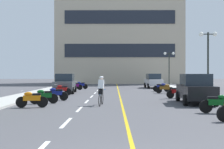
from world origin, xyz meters
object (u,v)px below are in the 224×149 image
(motorcycle_5, at_px, (44,96))
(motorcycle_12, at_px, (81,85))
(motorcycle_9, at_px, (165,88))
(cyclist_rider, at_px, (101,90))
(motorcycle_10, at_px, (162,87))
(motorcycle_11, at_px, (75,86))
(parked_car_far, at_px, (153,81))
(parked_car_mid, at_px, (65,83))
(motorcycle_3, at_px, (218,103))
(motorcycle_7, at_px, (177,92))
(parked_car_near, at_px, (195,89))
(street_lamp_mid, at_px, (208,49))
(street_lamp_far, at_px, (169,61))
(motorcycle_8, at_px, (62,90))
(motorcycle_6, at_px, (56,94))
(motorcycle_4, at_px, (32,99))

(motorcycle_5, distance_m, motorcycle_12, 16.44)
(motorcycle_9, distance_m, motorcycle_12, 11.47)
(cyclist_rider, bearing_deg, motorcycle_10, 65.63)
(motorcycle_11, bearing_deg, parked_car_far, 25.36)
(parked_car_mid, distance_m, motorcycle_12, 7.08)
(cyclist_rider, bearing_deg, motorcycle_3, -30.08)
(motorcycle_12, distance_m, cyclist_rider, 17.53)
(motorcycle_7, distance_m, motorcycle_9, 5.00)
(parked_car_far, relative_size, motorcycle_9, 2.59)
(parked_car_near, height_order, parked_car_far, same)
(street_lamp_mid, distance_m, motorcycle_9, 5.53)
(cyclist_rider, bearing_deg, motorcycle_5, 167.39)
(street_lamp_far, relative_size, motorcycle_11, 2.72)
(motorcycle_8, bearing_deg, motorcycle_12, 87.28)
(parked_car_near, relative_size, parked_car_far, 1.01)
(motorcycle_8, relative_size, motorcycle_10, 1.01)
(parked_car_mid, xyz_separation_m, motorcycle_6, (0.65, -7.35, -0.44))
(parked_car_mid, relative_size, motorcycle_5, 2.59)
(motorcycle_10, bearing_deg, motorcycle_4, -124.59)
(street_lamp_far, distance_m, motorcycle_11, 13.64)
(motorcycle_11, distance_m, motorcycle_12, 2.19)
(motorcycle_5, bearing_deg, cyclist_rider, -12.61)
(motorcycle_4, bearing_deg, motorcycle_7, 32.55)
(parked_car_mid, bearing_deg, motorcycle_8, -86.04)
(parked_car_near, distance_m, motorcycle_5, 9.30)
(motorcycle_4, bearing_deg, street_lamp_mid, 32.06)
(motorcycle_10, distance_m, motorcycle_12, 10.08)
(street_lamp_far, xyz_separation_m, parked_car_far, (-2.35, -1.84, -2.61))
(parked_car_near, bearing_deg, parked_car_far, 90.06)
(street_lamp_mid, distance_m, motorcycle_3, 10.54)
(motorcycle_4, bearing_deg, parked_car_mid, 90.90)
(parked_car_mid, distance_m, cyclist_rider, 10.90)
(street_lamp_mid, relative_size, motorcycle_4, 2.98)
(motorcycle_6, distance_m, motorcycle_11, 12.24)
(street_lamp_mid, relative_size, motorcycle_8, 2.98)
(street_lamp_mid, height_order, parked_car_far, street_lamp_mid)
(street_lamp_mid, xyz_separation_m, motorcycle_12, (-11.53, 10.84, -3.36))
(street_lamp_far, height_order, motorcycle_10, street_lamp_far)
(parked_car_mid, height_order, motorcycle_12, parked_car_mid)
(motorcycle_8, bearing_deg, motorcycle_7, -17.29)
(street_lamp_mid, xyz_separation_m, parked_car_mid, (-12.17, 3.81, -2.91))
(parked_car_near, height_order, motorcycle_7, parked_car_near)
(motorcycle_6, distance_m, motorcycle_12, 14.39)
(parked_car_mid, height_order, motorcycle_4, parked_car_mid)
(parked_car_near, xyz_separation_m, motorcycle_12, (-9.00, 16.13, -0.44))
(motorcycle_9, bearing_deg, motorcycle_3, -89.40)
(street_lamp_far, relative_size, parked_car_far, 1.08)
(street_lamp_mid, distance_m, motorcycle_11, 15.13)
(motorcycle_9, distance_m, motorcycle_11, 10.53)
(cyclist_rider, bearing_deg, parked_car_mid, 110.78)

